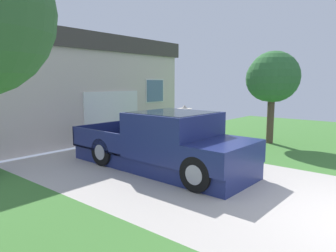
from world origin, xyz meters
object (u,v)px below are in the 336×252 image
Objects in this scene: person_with_hat at (184,126)px; house_with_garage at (67,87)px; pickup_truck at (170,145)px; handbag at (193,154)px; neighbor_tree at (272,78)px.

house_with_garage is at bearing -129.71° from person_with_hat.
person_with_hat is 6.73m from house_with_garage.
pickup_truck is 7.55m from house_with_garage.
handbag is (0.04, -0.31, -0.85)m from person_with_hat.
neighbor_tree reaches higher than person_with_hat.
neighbor_tree is at bearing 121.80° from person_with_hat.
pickup_truck is at bearing -101.73° from house_with_garage.
person_with_hat reaches higher than handbag.
handbag is 0.13× the size of neighbor_tree.
house_with_garage is (1.51, 7.26, 1.45)m from pickup_truck.
person_with_hat is at bearing -90.13° from house_with_garage.
neighbor_tree is (3.81, -1.28, 1.55)m from person_with_hat.
house_with_garage reaches higher than neighbor_tree.
person_with_hat is 0.91m from handbag.
neighbor_tree reaches higher than handbag.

